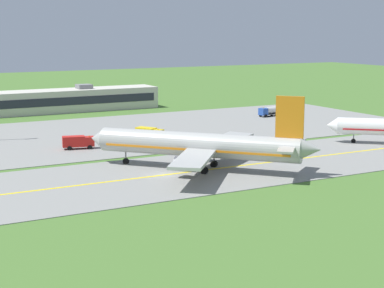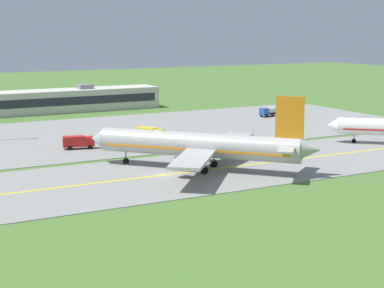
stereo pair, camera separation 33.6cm
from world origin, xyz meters
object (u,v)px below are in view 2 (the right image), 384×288
(service_truck_pushback, at_px, (150,133))
(service_truck_catering, at_px, (270,111))
(airplane_lead, at_px, (201,145))
(service_truck_fuel, at_px, (78,141))

(service_truck_pushback, bearing_deg, service_truck_catering, 22.06)
(airplane_lead, xyz_separation_m, service_truck_fuel, (-11.91, 26.96, -2.60))
(airplane_lead, relative_size, service_truck_catering, 5.17)
(service_truck_catering, bearing_deg, service_truck_fuel, -161.25)
(service_truck_fuel, height_order, service_truck_catering, service_truck_catering)
(service_truck_fuel, xyz_separation_m, service_truck_pushback, (16.37, 2.76, 0.00))
(airplane_lead, bearing_deg, service_truck_pushback, 81.46)
(airplane_lead, distance_m, service_truck_fuel, 29.59)
(service_truck_catering, distance_m, service_truck_pushback, 45.93)
(airplane_lead, height_order, service_truck_fuel, airplane_lead)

